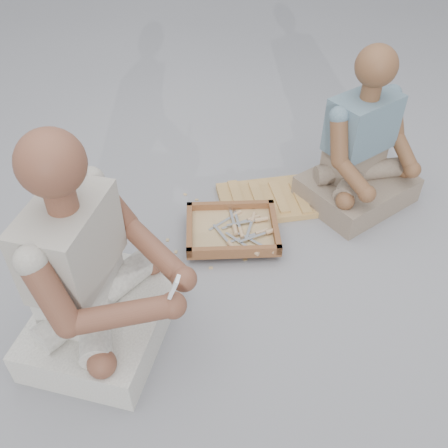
{
  "coord_description": "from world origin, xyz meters",
  "views": [
    {
      "loc": [
        0.04,
        -1.46,
        1.79
      ],
      "look_at": [
        -0.03,
        0.2,
        0.3
      ],
      "focal_mm": 40.0,
      "sensor_mm": 36.0,
      "label": 1
    }
  ],
  "objects_px": {
    "carved_panel": "(269,200)",
    "companion": "(362,155)",
    "tool_tray": "(232,230)",
    "craftsman": "(92,279)"
  },
  "relations": [
    {
      "from": "companion",
      "to": "tool_tray",
      "type": "bearing_deg",
      "value": -10.13
    },
    {
      "from": "carved_panel",
      "to": "craftsman",
      "type": "height_order",
      "value": "craftsman"
    },
    {
      "from": "tool_tray",
      "to": "craftsman",
      "type": "distance_m",
      "value": 0.86
    },
    {
      "from": "craftsman",
      "to": "companion",
      "type": "height_order",
      "value": "craftsman"
    },
    {
      "from": "tool_tray",
      "to": "craftsman",
      "type": "relative_size",
      "value": 0.5
    },
    {
      "from": "tool_tray",
      "to": "companion",
      "type": "xyz_separation_m",
      "value": [
        0.68,
        0.36,
        0.24
      ]
    },
    {
      "from": "tool_tray",
      "to": "companion",
      "type": "height_order",
      "value": "companion"
    },
    {
      "from": "carved_panel",
      "to": "companion",
      "type": "relative_size",
      "value": 0.62
    },
    {
      "from": "carved_panel",
      "to": "companion",
      "type": "xyz_separation_m",
      "value": [
        0.48,
        0.06,
        0.28
      ]
    },
    {
      "from": "carved_panel",
      "to": "tool_tray",
      "type": "height_order",
      "value": "tool_tray"
    }
  ]
}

